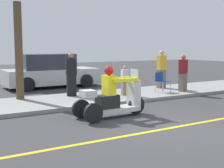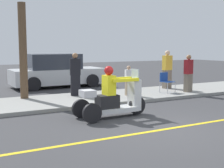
{
  "view_description": "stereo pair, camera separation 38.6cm",
  "coord_description": "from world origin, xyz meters",
  "px_view_note": "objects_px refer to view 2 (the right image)",
  "views": [
    {
      "loc": [
        -4.98,
        -5.65,
        2.0
      ],
      "look_at": [
        -0.46,
        1.76,
        0.95
      ],
      "focal_mm": 50.0,
      "sensor_mm": 36.0,
      "label": 1
    },
    {
      "loc": [
        -4.64,
        -5.84,
        2.0
      ],
      "look_at": [
        -0.46,
        1.76,
        0.95
      ],
      "focal_mm": 50.0,
      "sensor_mm": 36.0,
      "label": 2
    }
  ],
  "objects_px": {
    "folding_chair_curbside": "(166,80)",
    "tree_trunk": "(23,51)",
    "spectator_with_child": "(75,75)",
    "parked_car_lot_center": "(56,71)",
    "spectator_far_back": "(188,74)",
    "spectator_mid_group": "(167,70)",
    "motorcycle_trike": "(113,99)",
    "spectator_near_curb": "(129,81)"
  },
  "relations": [
    {
      "from": "folding_chair_curbside",
      "to": "tree_trunk",
      "type": "relative_size",
      "value": 0.24
    },
    {
      "from": "spectator_with_child",
      "to": "parked_car_lot_center",
      "type": "height_order",
      "value": "spectator_with_child"
    },
    {
      "from": "spectator_far_back",
      "to": "spectator_with_child",
      "type": "distance_m",
      "value": 4.68
    },
    {
      "from": "spectator_far_back",
      "to": "tree_trunk",
      "type": "distance_m",
      "value": 6.64
    },
    {
      "from": "spectator_far_back",
      "to": "spectator_with_child",
      "type": "height_order",
      "value": "spectator_with_child"
    },
    {
      "from": "parked_car_lot_center",
      "to": "spectator_with_child",
      "type": "bearing_deg",
      "value": -97.79
    },
    {
      "from": "spectator_mid_group",
      "to": "tree_trunk",
      "type": "distance_m",
      "value": 6.37
    },
    {
      "from": "folding_chair_curbside",
      "to": "tree_trunk",
      "type": "distance_m",
      "value": 5.74
    },
    {
      "from": "spectator_mid_group",
      "to": "tree_trunk",
      "type": "relative_size",
      "value": 0.5
    },
    {
      "from": "parked_car_lot_center",
      "to": "tree_trunk",
      "type": "distance_m",
      "value": 4.33
    },
    {
      "from": "spectator_with_child",
      "to": "spectator_far_back",
      "type": "bearing_deg",
      "value": -16.57
    },
    {
      "from": "spectator_with_child",
      "to": "motorcycle_trike",
      "type": "bearing_deg",
      "value": -94.68
    },
    {
      "from": "spectator_mid_group",
      "to": "folding_chair_curbside",
      "type": "xyz_separation_m",
      "value": [
        -0.85,
        -0.98,
        -0.32
      ]
    },
    {
      "from": "spectator_mid_group",
      "to": "parked_car_lot_center",
      "type": "xyz_separation_m",
      "value": [
        -3.91,
        3.8,
        -0.18
      ]
    },
    {
      "from": "spectator_near_curb",
      "to": "parked_car_lot_center",
      "type": "relative_size",
      "value": 0.26
    },
    {
      "from": "folding_chair_curbside",
      "to": "spectator_with_child",
      "type": "bearing_deg",
      "value": 164.31
    },
    {
      "from": "spectator_mid_group",
      "to": "parked_car_lot_center",
      "type": "bearing_deg",
      "value": 135.84
    },
    {
      "from": "spectator_near_curb",
      "to": "spectator_mid_group",
      "type": "distance_m",
      "value": 2.76
    },
    {
      "from": "parked_car_lot_center",
      "to": "motorcycle_trike",
      "type": "bearing_deg",
      "value": -96.3
    },
    {
      "from": "motorcycle_trike",
      "to": "spectator_far_back",
      "type": "xyz_separation_m",
      "value": [
        4.77,
        2.14,
        0.34
      ]
    },
    {
      "from": "folding_chair_curbside",
      "to": "spectator_mid_group",
      "type": "bearing_deg",
      "value": 49.24
    },
    {
      "from": "parked_car_lot_center",
      "to": "tree_trunk",
      "type": "xyz_separation_m",
      "value": [
        -2.39,
        -3.46,
        1.07
      ]
    },
    {
      "from": "tree_trunk",
      "to": "spectator_near_curb",
      "type": "bearing_deg",
      "value": -18.45
    },
    {
      "from": "folding_chair_curbside",
      "to": "spectator_near_curb",
      "type": "bearing_deg",
      "value": 177.07
    },
    {
      "from": "folding_chair_curbside",
      "to": "parked_car_lot_center",
      "type": "distance_m",
      "value": 5.68
    },
    {
      "from": "spectator_far_back",
      "to": "tree_trunk",
      "type": "bearing_deg",
      "value": 165.4
    },
    {
      "from": "spectator_far_back",
      "to": "parked_car_lot_center",
      "type": "distance_m",
      "value": 6.47
    },
    {
      "from": "spectator_far_back",
      "to": "spectator_with_child",
      "type": "relative_size",
      "value": 0.94
    },
    {
      "from": "spectator_mid_group",
      "to": "parked_car_lot_center",
      "type": "height_order",
      "value": "spectator_mid_group"
    },
    {
      "from": "spectator_near_curb",
      "to": "folding_chair_curbside",
      "type": "distance_m",
      "value": 1.75
    },
    {
      "from": "spectator_with_child",
      "to": "parked_car_lot_center",
      "type": "xyz_separation_m",
      "value": [
        0.52,
        3.78,
        -0.14
      ]
    },
    {
      "from": "spectator_with_child",
      "to": "spectator_near_curb",
      "type": "relative_size",
      "value": 1.43
    },
    {
      "from": "spectator_with_child",
      "to": "folding_chair_curbside",
      "type": "relative_size",
      "value": 2.0
    },
    {
      "from": "motorcycle_trike",
      "to": "folding_chair_curbside",
      "type": "distance_m",
      "value": 4.58
    },
    {
      "from": "spectator_far_back",
      "to": "tree_trunk",
      "type": "xyz_separation_m",
      "value": [
        -6.36,
        1.65,
        0.97
      ]
    },
    {
      "from": "spectator_far_back",
      "to": "spectator_mid_group",
      "type": "height_order",
      "value": "spectator_mid_group"
    },
    {
      "from": "spectator_near_curb",
      "to": "tree_trunk",
      "type": "relative_size",
      "value": 0.33
    },
    {
      "from": "motorcycle_trike",
      "to": "folding_chair_curbside",
      "type": "height_order",
      "value": "motorcycle_trike"
    },
    {
      "from": "motorcycle_trike",
      "to": "parked_car_lot_center",
      "type": "xyz_separation_m",
      "value": [
        0.8,
        7.25,
        0.25
      ]
    },
    {
      "from": "motorcycle_trike",
      "to": "spectator_mid_group",
      "type": "bearing_deg",
      "value": 36.23
    },
    {
      "from": "motorcycle_trike",
      "to": "spectator_near_curb",
      "type": "relative_size",
      "value": 1.89
    },
    {
      "from": "spectator_with_child",
      "to": "spectator_near_curb",
      "type": "bearing_deg",
      "value": -26.52
    }
  ]
}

